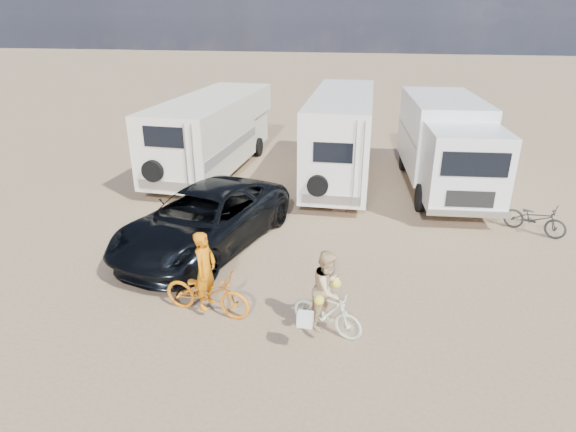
% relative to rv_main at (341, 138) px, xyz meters
% --- Properties ---
extents(ground, '(140.00, 140.00, 0.00)m').
position_rel_rv_main_xyz_m(ground, '(-0.46, -7.19, -1.60)').
color(ground, '#947758').
rests_on(ground, ground).
extents(rv_main, '(2.20, 7.55, 3.19)m').
position_rel_rv_main_xyz_m(rv_main, '(0.00, 0.00, 0.00)').
color(rv_main, white).
rests_on(rv_main, ground).
extents(rv_left, '(2.81, 8.07, 2.86)m').
position_rel_rv_main_xyz_m(rv_left, '(-5.00, 0.35, -0.16)').
color(rv_left, white).
rests_on(rv_left, ground).
extents(box_truck, '(3.00, 7.48, 3.06)m').
position_rel_rv_main_xyz_m(box_truck, '(3.65, -0.31, -0.07)').
color(box_truck, silver).
rests_on(box_truck, ground).
extents(dark_suv, '(4.01, 6.15, 1.57)m').
position_rel_rv_main_xyz_m(dark_suv, '(-3.06, -6.19, -0.81)').
color(dark_suv, black).
rests_on(dark_suv, ground).
extents(bike_man, '(1.98, 0.94, 1.00)m').
position_rel_rv_main_xyz_m(bike_man, '(-1.95, -9.17, -1.10)').
color(bike_man, orange).
rests_on(bike_man, ground).
extents(bike_woman, '(1.54, 0.94, 0.89)m').
position_rel_rv_main_xyz_m(bike_woman, '(0.55, -9.36, -1.15)').
color(bike_woman, beige).
rests_on(bike_woman, ground).
extents(rider_man, '(0.49, 0.66, 1.67)m').
position_rel_rv_main_xyz_m(rider_man, '(-1.95, -9.17, -0.76)').
color(rider_man, '#CD6C08').
rests_on(rider_man, ground).
extents(rider_woman, '(0.84, 0.94, 1.59)m').
position_rel_rv_main_xyz_m(rider_woman, '(0.55, -9.36, -0.80)').
color(rider_woman, tan).
rests_on(rider_woman, ground).
extents(bike_parked, '(1.76, 1.39, 0.89)m').
position_rel_rv_main_xyz_m(bike_parked, '(5.83, -3.68, -1.15)').
color(bike_parked, black).
rests_on(bike_parked, ground).
extents(cooler, '(0.73, 0.64, 0.49)m').
position_rel_rv_main_xyz_m(cooler, '(-2.58, -4.16, -1.35)').
color(cooler, '#245381').
rests_on(cooler, ground).
extents(crate, '(0.51, 0.51, 0.33)m').
position_rel_rv_main_xyz_m(crate, '(0.29, -2.94, -1.43)').
color(crate, '#97694D').
rests_on(crate, ground).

